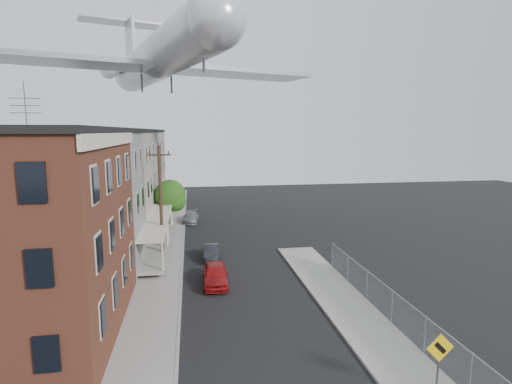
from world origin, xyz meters
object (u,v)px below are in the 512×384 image
at_px(utility_pole, 161,202).
at_px(airplane, 157,58).
at_px(warning_sign, 439,357).
at_px(street_tree, 171,197).
at_px(car_near, 215,274).
at_px(car_mid, 211,252).
at_px(car_far, 190,217).

bearing_deg(utility_pole, airplane, 93.18).
xyz_separation_m(warning_sign, utility_pole, (-11.20, 19.03, 2.79)).
bearing_deg(street_tree, car_near, -77.63).
xyz_separation_m(car_mid, car_far, (-1.59, 13.37, 0.01)).
bearing_deg(warning_sign, car_far, 105.73).
relative_size(utility_pole, airplane, 0.29).
relative_size(car_near, car_far, 1.04).
distance_m(utility_pole, street_tree, 10.00).
relative_size(street_tree, car_mid, 1.55).
relative_size(car_mid, airplane, 0.11).
height_order(warning_sign, car_mid, warning_sign).
height_order(car_mid, car_far, car_far).
distance_m(warning_sign, car_near, 15.11).
height_order(utility_pole, street_tree, utility_pole).
xyz_separation_m(street_tree, car_far, (1.88, 2.98, -2.89)).
bearing_deg(car_far, street_tree, -117.47).
xyz_separation_m(warning_sign, car_near, (-7.40, 13.12, -1.19)).
relative_size(utility_pole, car_mid, 2.68).
height_order(utility_pole, airplane, airplane).
xyz_separation_m(car_near, car_mid, (0.00, 5.44, -0.14)).
height_order(warning_sign, utility_pole, utility_pole).
bearing_deg(car_near, warning_sign, -58.26).
bearing_deg(car_far, airplane, -109.45).
relative_size(car_near, airplane, 0.13).
distance_m(warning_sign, airplane, 32.18).
bearing_deg(airplane, car_near, -72.15).
distance_m(car_near, airplane, 21.01).
distance_m(utility_pole, car_far, 13.72).
distance_m(utility_pole, car_near, 8.08).
distance_m(warning_sign, car_mid, 20.02).
bearing_deg(utility_pole, car_mid, -7.01).
xyz_separation_m(warning_sign, street_tree, (-10.87, 28.95, 1.57)).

